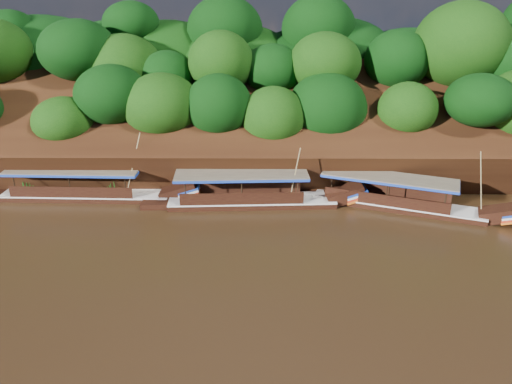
# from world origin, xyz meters

# --- Properties ---
(ground) EXTENTS (160.00, 160.00, 0.00)m
(ground) POSITION_xyz_m (0.00, 0.00, 0.00)
(ground) COLOR black
(ground) RESTS_ON ground
(riverbank) EXTENTS (120.00, 30.06, 19.40)m
(riverbank) POSITION_xyz_m (-0.01, 22.73, 1.89)
(riverbank) COLOR black
(riverbank) RESTS_ON ground
(boat_0) EXTENTS (15.03, 7.28, 6.03)m
(boat_0) POSITION_xyz_m (10.16, 6.86, 0.56)
(boat_0) COLOR black
(boat_0) RESTS_ON ground
(boat_1) EXTENTS (15.53, 3.22, 5.54)m
(boat_1) POSITION_xyz_m (-1.05, 7.72, 0.60)
(boat_1) COLOR black
(boat_1) RESTS_ON ground
(boat_2) EXTENTS (16.07, 2.90, 5.91)m
(boat_2) POSITION_xyz_m (-14.44, 8.86, 0.57)
(boat_2) COLOR black
(boat_2) RESTS_ON ground
(reeds) EXTENTS (48.81, 2.18, 2.28)m
(reeds) POSITION_xyz_m (-3.58, 9.75, 0.91)
(reeds) COLOR #1D6419
(reeds) RESTS_ON ground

